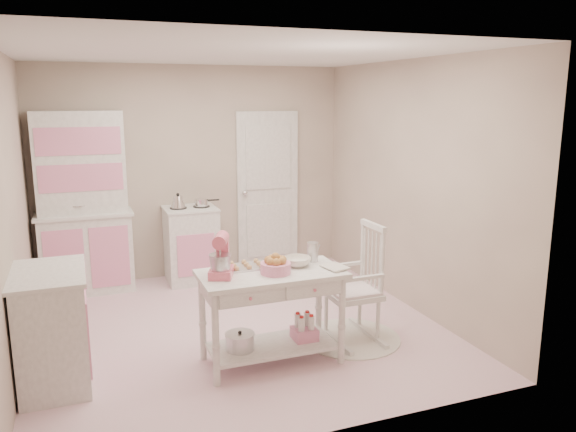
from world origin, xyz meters
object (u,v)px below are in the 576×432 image
(hutch, at_px, (83,203))
(stove, at_px, (191,244))
(rocking_chair, at_px, (352,283))
(base_cabinet, at_px, (53,328))
(bread_basket, at_px, (276,268))
(stand_mixer, at_px, (221,256))
(work_table, at_px, (272,317))

(hutch, bearing_deg, stove, -2.39)
(hutch, relative_size, stove, 2.26)
(stove, relative_size, rocking_chair, 0.84)
(hutch, bearing_deg, rocking_chair, -45.26)
(hutch, xyz_separation_m, rocking_chair, (2.25, -2.27, -0.49))
(base_cabinet, relative_size, bread_basket, 3.68)
(rocking_chair, bearing_deg, stove, 114.06)
(base_cabinet, bearing_deg, stand_mixer, -10.41)
(rocking_chair, relative_size, bread_basket, 4.40)
(stove, distance_m, rocking_chair, 2.46)
(stove, height_order, base_cabinet, same)
(rocking_chair, bearing_deg, stand_mixer, -174.65)
(hutch, distance_m, bread_basket, 2.87)
(base_cabinet, xyz_separation_m, work_table, (1.71, -0.26, -0.06))
(stove, distance_m, work_table, 2.40)
(hutch, distance_m, stand_mixer, 2.61)
(base_cabinet, bearing_deg, hutch, 82.02)
(stand_mixer, bearing_deg, stove, 106.87)
(hutch, height_order, base_cabinet, hutch)
(stove, height_order, rocking_chair, rocking_chair)
(work_table, height_order, bread_basket, bread_basket)
(hutch, bearing_deg, bread_basket, -60.17)
(work_table, height_order, stand_mixer, stand_mixer)
(rocking_chair, distance_m, work_table, 0.87)
(stand_mixer, xyz_separation_m, bread_basket, (0.44, -0.07, -0.12))
(rocking_chair, distance_m, bread_basket, 0.90)
(rocking_chair, bearing_deg, bread_basket, -166.54)
(hutch, height_order, stove, hutch)
(stove, xyz_separation_m, stand_mixer, (-0.21, -2.37, 0.51))
(hutch, bearing_deg, base_cabinet, -97.98)
(hutch, xyz_separation_m, stand_mixer, (0.99, -2.42, -0.07))
(rocking_chair, distance_m, stand_mixer, 1.34)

